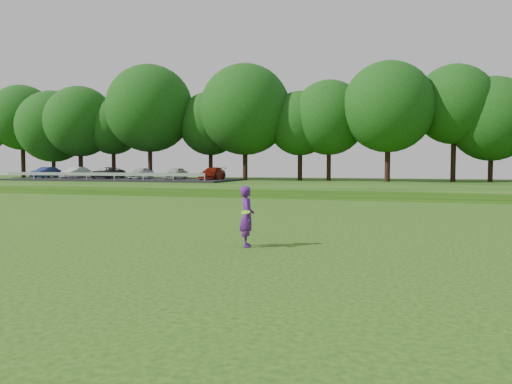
% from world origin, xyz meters
% --- Properties ---
extents(ground, '(140.00, 140.00, 0.00)m').
position_xyz_m(ground, '(0.00, 0.00, 0.00)').
color(ground, '#1C440D').
rests_on(ground, ground).
extents(berm, '(130.00, 30.00, 0.60)m').
position_xyz_m(berm, '(0.00, 34.00, 0.30)').
color(berm, '#1C440D').
rests_on(berm, ground).
extents(walking_path, '(130.00, 1.60, 0.04)m').
position_xyz_m(walking_path, '(0.00, 20.00, 0.02)').
color(walking_path, gray).
rests_on(walking_path, ground).
extents(treeline, '(104.00, 7.00, 15.00)m').
position_xyz_m(treeline, '(0.00, 38.00, 8.10)').
color(treeline, '#183D0E').
rests_on(treeline, berm).
extents(parking_lot, '(24.00, 9.00, 1.38)m').
position_xyz_m(parking_lot, '(-23.74, 32.82, 1.06)').
color(parking_lot, black).
rests_on(parking_lot, berm).
extents(woman, '(0.61, 0.79, 1.70)m').
position_xyz_m(woman, '(0.60, 0.38, 0.85)').
color(woman, '#521A76').
rests_on(woman, ground).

